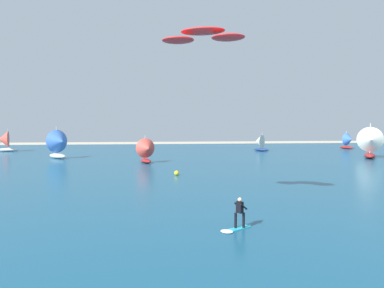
{
  "coord_description": "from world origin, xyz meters",
  "views": [
    {
      "loc": [
        -1.09,
        -1.94,
        5.64
      ],
      "look_at": [
        1.0,
        17.98,
        4.5
      ],
      "focal_mm": 32.77,
      "sensor_mm": 36.0,
      "label": 1
    }
  ],
  "objects_px": {
    "kitesurfer": "(237,218)",
    "sailboat_leading": "(370,142)",
    "sailboat_anchored_offshore": "(59,144)",
    "sailboat_heeled_over": "(4,141)",
    "kite": "(203,36)",
    "sailboat_mid_left": "(349,141)",
    "marker_buoy": "(177,173)",
    "sailboat_far_left": "(147,150)",
    "sailboat_outermost": "(259,143)"
  },
  "relations": [
    {
      "from": "kitesurfer",
      "to": "sailboat_far_left",
      "type": "height_order",
      "value": "sailboat_far_left"
    },
    {
      "from": "sailboat_far_left",
      "to": "sailboat_mid_left",
      "type": "distance_m",
      "value": 50.31
    },
    {
      "from": "sailboat_outermost",
      "to": "marker_buoy",
      "type": "height_order",
      "value": "sailboat_outermost"
    },
    {
      "from": "sailboat_far_left",
      "to": "sailboat_heeled_over",
      "type": "bearing_deg",
      "value": 140.36
    },
    {
      "from": "sailboat_leading",
      "to": "marker_buoy",
      "type": "xyz_separation_m",
      "value": [
        -31.99,
        -15.11,
        -2.34
      ]
    },
    {
      "from": "sailboat_mid_left",
      "to": "sailboat_heeled_over",
      "type": "height_order",
      "value": "sailboat_heeled_over"
    },
    {
      "from": "kite",
      "to": "sailboat_mid_left",
      "type": "distance_m",
      "value": 66.21
    },
    {
      "from": "sailboat_outermost",
      "to": "sailboat_heeled_over",
      "type": "height_order",
      "value": "sailboat_heeled_over"
    },
    {
      "from": "sailboat_far_left",
      "to": "sailboat_outermost",
      "type": "bearing_deg",
      "value": 41.92
    },
    {
      "from": "sailboat_outermost",
      "to": "marker_buoy",
      "type": "xyz_separation_m",
      "value": [
        -18.96,
        -32.29,
        -1.48
      ]
    },
    {
      "from": "sailboat_heeled_over",
      "to": "marker_buoy",
      "type": "xyz_separation_m",
      "value": [
        32.45,
        -36.14,
        -1.88
      ]
    },
    {
      "from": "kitesurfer",
      "to": "kite",
      "type": "relative_size",
      "value": 0.35
    },
    {
      "from": "sailboat_far_left",
      "to": "marker_buoy",
      "type": "xyz_separation_m",
      "value": [
        3.48,
        -12.14,
        -1.56
      ]
    },
    {
      "from": "sailboat_outermost",
      "to": "sailboat_heeled_over",
      "type": "distance_m",
      "value": 51.56
    },
    {
      "from": "kitesurfer",
      "to": "sailboat_leading",
      "type": "xyz_separation_m",
      "value": [
        30.0,
        34.84,
        2.0
      ]
    },
    {
      "from": "kitesurfer",
      "to": "kite",
      "type": "height_order",
      "value": "kite"
    },
    {
      "from": "sailboat_leading",
      "to": "kitesurfer",
      "type": "bearing_deg",
      "value": -130.73
    },
    {
      "from": "kitesurfer",
      "to": "kite",
      "type": "xyz_separation_m",
      "value": [
        -1.3,
        4.04,
        10.42
      ]
    },
    {
      "from": "kite",
      "to": "sailboat_anchored_offshore",
      "type": "bearing_deg",
      "value": 116.93
    },
    {
      "from": "kitesurfer",
      "to": "sailboat_leading",
      "type": "relative_size",
      "value": 0.34
    },
    {
      "from": "sailboat_leading",
      "to": "sailboat_anchored_offshore",
      "type": "distance_m",
      "value": 49.79
    },
    {
      "from": "kite",
      "to": "sailboat_mid_left",
      "type": "relative_size",
      "value": 1.37
    },
    {
      "from": "sailboat_mid_left",
      "to": "kite",
      "type": "bearing_deg",
      "value": -127.53
    },
    {
      "from": "sailboat_far_left",
      "to": "sailboat_anchored_offshore",
      "type": "distance_m",
      "value": 16.21
    },
    {
      "from": "kite",
      "to": "sailboat_far_left",
      "type": "bearing_deg",
      "value": 98.53
    },
    {
      "from": "kitesurfer",
      "to": "sailboat_anchored_offshore",
      "type": "xyz_separation_m",
      "value": [
        -19.53,
        39.93,
        1.77
      ]
    },
    {
      "from": "kite",
      "to": "sailboat_mid_left",
      "type": "height_order",
      "value": "kite"
    },
    {
      "from": "kite",
      "to": "sailboat_mid_left",
      "type": "bearing_deg",
      "value": 52.47
    },
    {
      "from": "kite",
      "to": "sailboat_anchored_offshore",
      "type": "height_order",
      "value": "kite"
    },
    {
      "from": "sailboat_mid_left",
      "to": "sailboat_heeled_over",
      "type": "bearing_deg",
      "value": -179.86
    },
    {
      "from": "sailboat_far_left",
      "to": "sailboat_anchored_offshore",
      "type": "height_order",
      "value": "sailboat_anchored_offshore"
    },
    {
      "from": "sailboat_mid_left",
      "to": "sailboat_leading",
      "type": "bearing_deg",
      "value": -112.18
    },
    {
      "from": "sailboat_leading",
      "to": "sailboat_anchored_offshore",
      "type": "xyz_separation_m",
      "value": [
        -49.53,
        5.09,
        -0.23
      ]
    },
    {
      "from": "sailboat_far_left",
      "to": "sailboat_mid_left",
      "type": "bearing_deg",
      "value": 28.71
    },
    {
      "from": "marker_buoy",
      "to": "sailboat_far_left",
      "type": "bearing_deg",
      "value": 106.01
    },
    {
      "from": "sailboat_mid_left",
      "to": "marker_buoy",
      "type": "distance_m",
      "value": 54.52
    },
    {
      "from": "sailboat_far_left",
      "to": "sailboat_heeled_over",
      "type": "xyz_separation_m",
      "value": [
        -28.97,
        23.99,
        0.32
      ]
    },
    {
      "from": "kite",
      "to": "marker_buoy",
      "type": "bearing_deg",
      "value": 92.52
    },
    {
      "from": "sailboat_anchored_offshore",
      "to": "marker_buoy",
      "type": "relative_size",
      "value": 9.93
    },
    {
      "from": "sailboat_far_left",
      "to": "sailboat_anchored_offshore",
      "type": "xyz_separation_m",
      "value": [
        -14.05,
        8.05,
        0.56
      ]
    },
    {
      "from": "sailboat_heeled_over",
      "to": "sailboat_leading",
      "type": "bearing_deg",
      "value": -18.07
    },
    {
      "from": "sailboat_anchored_offshore",
      "to": "kite",
      "type": "bearing_deg",
      "value": -63.07
    },
    {
      "from": "kitesurfer",
      "to": "sailboat_far_left",
      "type": "relative_size",
      "value": 0.49
    },
    {
      "from": "sailboat_anchored_offshore",
      "to": "sailboat_heeled_over",
      "type": "distance_m",
      "value": 21.83
    },
    {
      "from": "sailboat_heeled_over",
      "to": "sailboat_anchored_offshore",
      "type": "bearing_deg",
      "value": -46.91
    },
    {
      "from": "sailboat_heeled_over",
      "to": "sailboat_mid_left",
      "type": "bearing_deg",
      "value": 0.14
    },
    {
      "from": "kite",
      "to": "sailboat_heeled_over",
      "type": "bearing_deg",
      "value": 122.6
    },
    {
      "from": "sailboat_outermost",
      "to": "sailboat_mid_left",
      "type": "distance_m",
      "value": 22.04
    },
    {
      "from": "sailboat_mid_left",
      "to": "sailboat_outermost",
      "type": "bearing_deg",
      "value": -169.5
    },
    {
      "from": "sailboat_anchored_offshore",
      "to": "sailboat_heeled_over",
      "type": "relative_size",
      "value": 1.11
    }
  ]
}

